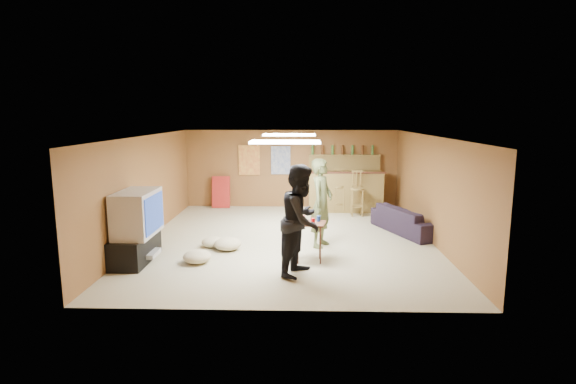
{
  "coord_description": "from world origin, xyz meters",
  "views": [
    {
      "loc": [
        0.27,
        -9.25,
        2.64
      ],
      "look_at": [
        0.0,
        0.2,
        1.0
      ],
      "focal_mm": 28.0,
      "sensor_mm": 36.0,
      "label": 1
    }
  ],
  "objects_px": {
    "tray_table": "(309,242)",
    "tv_body": "(137,213)",
    "bar_counter": "(345,191)",
    "sofa": "(408,220)",
    "person_olive": "(321,203)",
    "person_black": "(301,220)"
  },
  "relations": [
    {
      "from": "bar_counter",
      "to": "person_olive",
      "type": "height_order",
      "value": "person_olive"
    },
    {
      "from": "tv_body",
      "to": "person_olive",
      "type": "xyz_separation_m",
      "value": [
        3.34,
        1.07,
        -0.01
      ]
    },
    {
      "from": "person_olive",
      "to": "tray_table",
      "type": "height_order",
      "value": "person_olive"
    },
    {
      "from": "tv_body",
      "to": "bar_counter",
      "type": "height_order",
      "value": "tv_body"
    },
    {
      "from": "bar_counter",
      "to": "person_black",
      "type": "relative_size",
      "value": 1.08
    },
    {
      "from": "bar_counter",
      "to": "sofa",
      "type": "relative_size",
      "value": 1.01
    },
    {
      "from": "tv_body",
      "to": "person_black",
      "type": "height_order",
      "value": "person_black"
    },
    {
      "from": "tv_body",
      "to": "sofa",
      "type": "bearing_deg",
      "value": 22.32
    },
    {
      "from": "sofa",
      "to": "tray_table",
      "type": "bearing_deg",
      "value": 111.03
    },
    {
      "from": "sofa",
      "to": "person_black",
      "type": "bearing_deg",
      "value": 116.91
    },
    {
      "from": "tv_body",
      "to": "sofa",
      "type": "height_order",
      "value": "tv_body"
    },
    {
      "from": "person_olive",
      "to": "tray_table",
      "type": "xyz_separation_m",
      "value": [
        -0.26,
        -0.97,
        -0.53
      ]
    },
    {
      "from": "person_black",
      "to": "sofa",
      "type": "xyz_separation_m",
      "value": [
        2.41,
        2.75,
        -0.64
      ]
    },
    {
      "from": "tv_body",
      "to": "person_black",
      "type": "relative_size",
      "value": 0.6
    },
    {
      "from": "tray_table",
      "to": "tv_body",
      "type": "bearing_deg",
      "value": -178.3
    },
    {
      "from": "tv_body",
      "to": "sofa",
      "type": "distance_m",
      "value": 5.82
    },
    {
      "from": "person_olive",
      "to": "tv_body",
      "type": "bearing_deg",
      "value": 130.98
    },
    {
      "from": "bar_counter",
      "to": "person_olive",
      "type": "distance_m",
      "value": 3.5
    },
    {
      "from": "person_olive",
      "to": "bar_counter",
      "type": "bearing_deg",
      "value": 9.8
    },
    {
      "from": "tv_body",
      "to": "tray_table",
      "type": "distance_m",
      "value": 3.13
    },
    {
      "from": "person_olive",
      "to": "person_black",
      "type": "bearing_deg",
      "value": -170.71
    },
    {
      "from": "bar_counter",
      "to": "sofa",
      "type": "distance_m",
      "value": 2.57
    }
  ]
}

